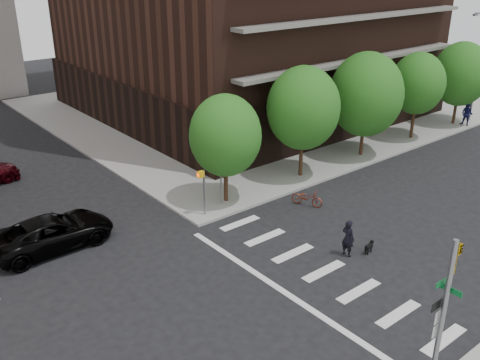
% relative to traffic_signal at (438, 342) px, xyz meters
% --- Properties ---
extents(ground, '(120.00, 120.00, 0.00)m').
position_rel_traffic_signal_xyz_m(ground, '(0.47, 7.49, -2.70)').
color(ground, black).
rests_on(ground, ground).
extents(sidewalk_ne, '(39.00, 33.00, 0.15)m').
position_rel_traffic_signal_xyz_m(sidewalk_ne, '(20.97, 30.99, -2.62)').
color(sidewalk_ne, gray).
rests_on(sidewalk_ne, ground).
extents(crosswalk, '(3.85, 13.00, 0.01)m').
position_rel_traffic_signal_xyz_m(crosswalk, '(2.68, 7.49, -2.69)').
color(crosswalk, silver).
rests_on(crosswalk, ground).
extents(tree_a, '(4.00, 4.00, 5.90)m').
position_rel_traffic_signal_xyz_m(tree_a, '(4.47, 15.99, 1.35)').
color(tree_a, '#301E11').
rests_on(tree_a, sidewalk_ne).
extents(tree_b, '(4.50, 4.50, 6.65)m').
position_rel_traffic_signal_xyz_m(tree_b, '(10.47, 15.99, 1.85)').
color(tree_b, '#301E11').
rests_on(tree_b, sidewalk_ne).
extents(tree_c, '(5.00, 5.00, 6.80)m').
position_rel_traffic_signal_xyz_m(tree_c, '(16.47, 15.99, 1.75)').
color(tree_c, '#301E11').
rests_on(tree_c, sidewalk_ne).
extents(tree_d, '(4.00, 4.00, 6.20)m').
position_rel_traffic_signal_xyz_m(tree_d, '(22.47, 15.99, 1.64)').
color(tree_d, '#301E11').
rests_on(tree_d, sidewalk_ne).
extents(tree_e, '(4.50, 4.50, 6.35)m').
position_rel_traffic_signal_xyz_m(tree_e, '(28.47, 15.99, 1.55)').
color(tree_e, '#301E11').
rests_on(tree_e, sidewalk_ne).
extents(traffic_signal, '(0.90, 0.75, 6.00)m').
position_rel_traffic_signal_xyz_m(traffic_signal, '(0.00, 0.00, 0.00)').
color(traffic_signal, slate).
rests_on(traffic_signal, sidewalk_s).
extents(pedestrian_signal, '(2.18, 0.67, 2.60)m').
position_rel_traffic_signal_xyz_m(pedestrian_signal, '(2.79, 15.42, -0.84)').
color(pedestrian_signal, slate).
rests_on(pedestrian_signal, sidewalk_ne).
extents(streetlamp, '(2.14, 0.22, 9.00)m').
position_rel_traffic_signal_xyz_m(streetlamp, '(30.29, 15.69, 2.59)').
color(streetlamp, slate).
rests_on(streetlamp, sidewalk_ne).
extents(parked_car_black, '(2.78, 5.86, 1.62)m').
position_rel_traffic_signal_xyz_m(parked_car_black, '(-5.11, 17.28, -1.89)').
color(parked_car_black, black).
rests_on(parked_car_black, ground).
extents(scooter, '(1.32, 1.94, 0.97)m').
position_rel_traffic_signal_xyz_m(scooter, '(7.80, 12.80, -2.22)').
color(scooter, maroon).
rests_on(scooter, ground).
extents(dog_walker, '(0.69, 0.48, 1.84)m').
position_rel_traffic_signal_xyz_m(dog_walker, '(5.35, 7.78, -1.78)').
color(dog_walker, black).
rests_on(dog_walker, ground).
extents(dog, '(0.66, 0.28, 0.55)m').
position_rel_traffic_signal_xyz_m(dog, '(6.34, 7.25, -2.36)').
color(dog, black).
rests_on(dog, ground).
extents(pedestrian_far, '(1.01, 0.82, 1.93)m').
position_rel_traffic_signal_xyz_m(pedestrian_far, '(28.60, 14.99, -1.59)').
color(pedestrian_far, '#17184B').
rests_on(pedestrian_far, sidewalk_ne).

